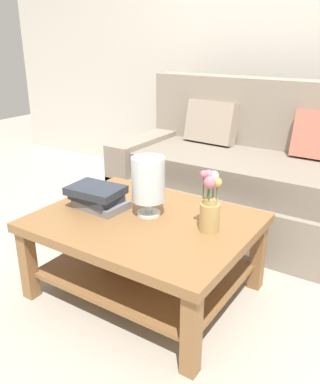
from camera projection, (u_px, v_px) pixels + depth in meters
name	position (u px, v px, depth m)	size (l,w,h in m)	color
ground_plane	(182.00, 270.00, 2.50)	(10.00, 10.00, 0.00)	#ADA393
back_wall	(287.00, 35.00, 3.30)	(6.40, 0.12, 2.70)	beige
couch	(256.00, 181.00, 2.94)	(1.98, 0.90, 1.06)	gray
coffee_table	(144.00, 239.00, 2.18)	(1.11, 0.87, 0.45)	olive
book_stack_main	(98.00, 197.00, 2.24)	(0.32, 0.23, 0.13)	slate
glass_hurricane_vase	(148.00, 181.00, 2.11)	(0.18, 0.18, 0.32)	silver
flower_pitcher	(210.00, 206.00, 1.95)	(0.10, 0.11, 0.31)	tan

